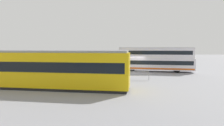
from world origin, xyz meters
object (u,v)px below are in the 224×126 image
double_decker_bus (155,59)px  info_sign (72,66)px  pedestrian_near_railing (106,70)px  tram_yellow (45,69)px

double_decker_bus → info_sign: 14.34m
pedestrian_near_railing → info_sign: info_sign is taller
double_decker_bus → info_sign: size_ratio=4.69×
pedestrian_near_railing → info_sign: (3.64, 2.37, 0.80)m
tram_yellow → info_sign: 4.28m
double_decker_bus → pedestrian_near_railing: bearing=42.3°
tram_yellow → pedestrian_near_railing: tram_yellow is taller
double_decker_bus → tram_yellow: size_ratio=0.76×
double_decker_bus → info_sign: (11.07, 9.12, -0.25)m
tram_yellow → double_decker_bus: bearing=-133.7°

